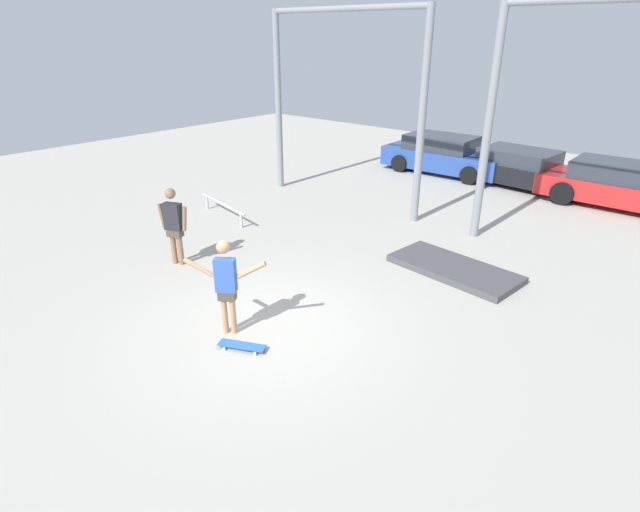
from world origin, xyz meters
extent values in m
plane|color=#B2ADA3|center=(0.00, 0.00, 0.00)|extent=(36.00, 36.00, 0.00)
cylinder|color=tan|center=(-0.38, -0.55, 0.40)|extent=(0.10, 0.10, 0.80)
cylinder|color=tan|center=(-0.26, -0.47, 0.40)|extent=(0.10, 0.10, 0.80)
cube|color=#4C4238|center=(-0.32, -0.51, 0.73)|extent=(0.33, 0.30, 0.18)
cube|color=#3359B2|center=(-0.32, -0.51, 1.09)|extent=(0.38, 0.33, 0.58)
sphere|color=tan|center=(-0.32, -0.51, 1.59)|extent=(0.22, 0.22, 0.22)
cylinder|color=tan|center=(-0.68, -0.76, 1.21)|extent=(0.46, 0.35, 0.33)
cylinder|color=tan|center=(0.04, -0.26, 1.21)|extent=(0.46, 0.35, 0.33)
cube|color=#2D66B2|center=(0.21, -0.70, 0.07)|extent=(0.80, 0.53, 0.01)
cylinder|color=silver|center=(0.41, -0.49, 0.03)|extent=(0.06, 0.05, 0.05)
cylinder|color=silver|center=(0.50, -0.69, 0.03)|extent=(0.06, 0.05, 0.05)
cylinder|color=silver|center=(-0.08, -0.72, 0.03)|extent=(0.06, 0.05, 0.05)
cylinder|color=silver|center=(0.02, -0.92, 0.03)|extent=(0.06, 0.05, 0.05)
cube|color=#47474C|center=(1.47, 4.17, 0.07)|extent=(2.83, 1.53, 0.15)
cylinder|color=#B7BABF|center=(-4.97, 3.14, 0.40)|extent=(2.35, 0.51, 0.06)
cylinder|color=#B7BABF|center=(-5.92, 3.32, 0.20)|extent=(0.07, 0.07, 0.40)
cylinder|color=#B7BABF|center=(-4.01, 2.95, 0.20)|extent=(0.07, 0.07, 0.40)
cylinder|color=gray|center=(-6.00, 6.41, 2.68)|extent=(0.20, 0.20, 5.35)
cylinder|color=gray|center=(-0.87, 6.41, 2.68)|extent=(0.20, 0.20, 5.35)
cylinder|color=gray|center=(-3.44, 6.41, 5.27)|extent=(5.13, 0.16, 0.16)
cylinder|color=gray|center=(0.87, 6.41, 2.68)|extent=(0.20, 0.20, 5.35)
cube|color=#284793|center=(-2.73, 11.51, 0.50)|extent=(4.41, 1.85, 0.67)
cube|color=#2D333D|center=(-2.90, 11.51, 1.09)|extent=(2.45, 1.64, 0.50)
cylinder|color=black|center=(-1.41, 12.39, 0.31)|extent=(0.62, 0.24, 0.61)
cylinder|color=black|center=(-1.35, 10.74, 0.31)|extent=(0.62, 0.24, 0.61)
cylinder|color=black|center=(-4.11, 12.29, 0.31)|extent=(0.62, 0.24, 0.61)
cylinder|color=black|center=(-4.05, 10.64, 0.31)|extent=(0.62, 0.24, 0.61)
cube|color=black|center=(0.05, 11.67, 0.45)|extent=(4.35, 2.11, 0.56)
cube|color=#2D333D|center=(-0.12, 11.68, 0.97)|extent=(2.45, 1.80, 0.46)
cylinder|color=black|center=(1.42, 12.41, 0.31)|extent=(0.64, 0.27, 0.63)
cylinder|color=black|center=(1.27, 10.70, 0.31)|extent=(0.64, 0.27, 0.63)
cylinder|color=black|center=(-1.18, 12.63, 0.31)|extent=(0.64, 0.27, 0.63)
cylinder|color=black|center=(-1.33, 10.93, 0.31)|extent=(0.64, 0.27, 0.63)
cube|color=red|center=(3.10, 11.38, 0.49)|extent=(4.52, 1.81, 0.61)
cube|color=#2D333D|center=(2.92, 11.38, 1.04)|extent=(2.49, 1.65, 0.49)
cylinder|color=black|center=(1.70, 12.24, 0.34)|extent=(0.68, 0.22, 0.68)
cylinder|color=black|center=(1.71, 10.50, 0.34)|extent=(0.68, 0.22, 0.68)
cylinder|color=#8C664C|center=(-3.28, 0.59, 0.41)|extent=(0.12, 0.12, 0.81)
cylinder|color=#8C664C|center=(-3.44, 0.52, 0.41)|extent=(0.12, 0.12, 0.81)
cube|color=#4C4238|center=(-3.36, 0.56, 0.74)|extent=(0.38, 0.30, 0.18)
cube|color=#26262D|center=(-3.36, 0.56, 1.10)|extent=(0.44, 0.33, 0.59)
sphere|color=#8C664C|center=(-3.36, 0.56, 1.61)|extent=(0.22, 0.22, 0.22)
cylinder|color=#8C664C|center=(-3.10, 0.66, 1.09)|extent=(0.19, 0.15, 0.55)
cylinder|color=#8C664C|center=(-3.62, 0.45, 1.09)|extent=(0.19, 0.15, 0.55)
camera|label=1|loc=(5.60, -5.00, 4.69)|focal=28.00mm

